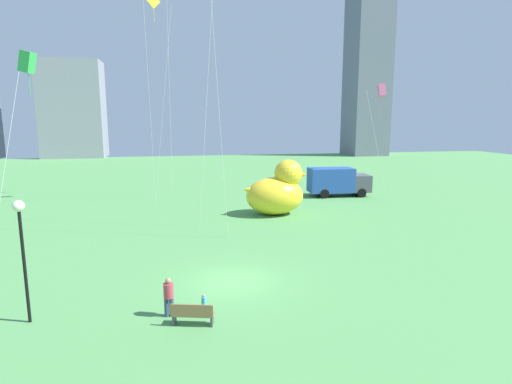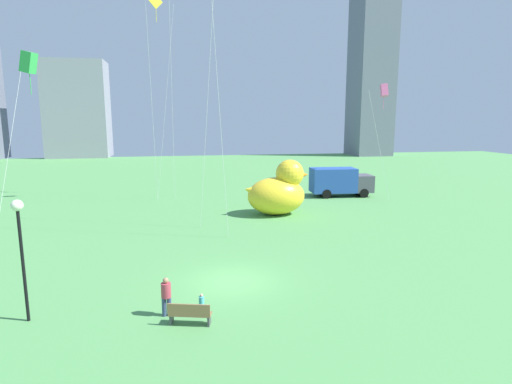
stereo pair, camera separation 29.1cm
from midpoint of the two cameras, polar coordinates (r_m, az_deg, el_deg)
ground_plane at (r=20.40m, az=-2.86°, el=-12.17°), size 140.00×140.00×0.00m
park_bench at (r=16.44m, az=-8.59°, el=-16.18°), size 1.67×0.85×0.90m
person_adult at (r=17.14m, az=-11.75°, el=-13.67°), size 0.39×0.39×1.59m
person_child at (r=17.20m, az=-6.99°, el=-14.90°), size 0.21×0.21×0.86m
giant_inflatable_duck at (r=33.67m, az=3.35°, el=0.09°), size 5.40×3.46×4.47m
lamppost at (r=17.76m, az=-29.31°, el=-4.85°), size 0.44×0.44×4.78m
box_truck at (r=42.50m, az=11.62°, el=1.36°), size 6.25×2.71×2.85m
city_skyline at (r=87.98m, az=-16.84°, el=16.16°), size 85.83×14.31×41.82m
kite_pink at (r=41.31m, az=17.40°, el=13.11°), size 2.08×2.18×10.94m
kite_green at (r=26.27m, az=-28.53°, el=15.24°), size 2.91×3.58×11.31m
kite_yellow at (r=40.28m, az=-13.24°, el=22.54°), size 2.14×1.82×18.37m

